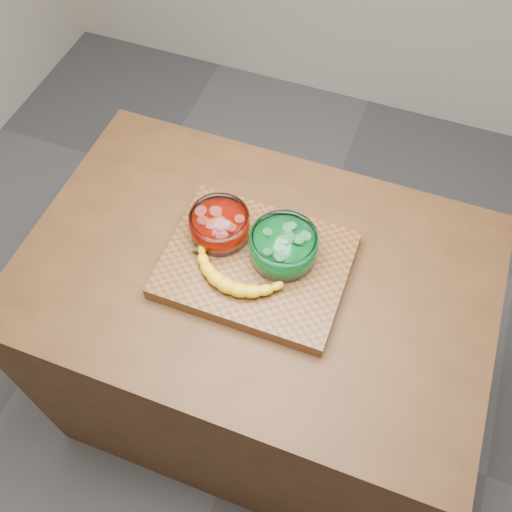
% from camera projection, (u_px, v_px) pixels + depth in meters
% --- Properties ---
extents(ground, '(3.50, 3.50, 0.00)m').
position_uv_depth(ground, '(256.00, 393.00, 2.19)').
color(ground, '#515155').
rests_on(ground, ground).
extents(counter, '(1.20, 0.80, 0.90)m').
position_uv_depth(counter, '(256.00, 344.00, 1.82)').
color(counter, '#503018').
rests_on(counter, ground).
extents(cutting_board, '(0.45, 0.35, 0.04)m').
position_uv_depth(cutting_board, '(256.00, 265.00, 1.43)').
color(cutting_board, brown).
rests_on(cutting_board, counter).
extents(bowl_red, '(0.15, 0.15, 0.07)m').
position_uv_depth(bowl_red, '(220.00, 225.00, 1.43)').
color(bowl_red, white).
rests_on(bowl_red, cutting_board).
extents(bowl_green, '(0.17, 0.17, 0.08)m').
position_uv_depth(bowl_green, '(283.00, 247.00, 1.39)').
color(bowl_green, white).
rests_on(bowl_green, cutting_board).
extents(banana, '(0.27, 0.14, 0.04)m').
position_uv_depth(banana, '(236.00, 274.00, 1.37)').
color(banana, yellow).
rests_on(banana, cutting_board).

